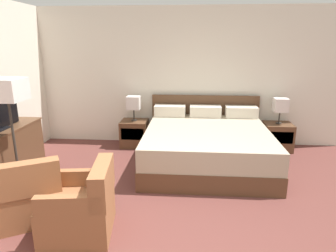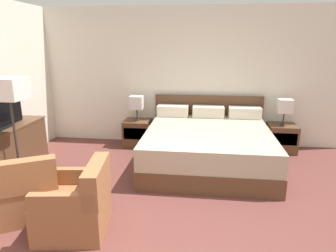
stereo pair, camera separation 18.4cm
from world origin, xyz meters
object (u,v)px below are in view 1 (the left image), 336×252
nightstand_left (135,133)px  dresser (6,153)px  armchair_companion (82,208)px  bed (207,145)px  nightstand_right (277,137)px  table_lamp_left (134,103)px  table_lamp_right (281,105)px  floor_lamp (8,96)px  armchair_by_window (29,195)px

nightstand_left → dresser: bearing=-135.0°
armchair_companion → nightstand_left: bearing=89.5°
bed → nightstand_left: bed is taller
dresser → armchair_companion: (1.56, -1.19, -0.11)m
nightstand_left → nightstand_right: bearing=0.0°
bed → table_lamp_left: (-1.35, 0.77, 0.52)m
nightstand_left → table_lamp_right: size_ratio=1.06×
table_lamp_right → dresser: table_lamp_right is taller
nightstand_right → floor_lamp: size_ratio=0.33×
bed → floor_lamp: (-2.54, -1.18, 0.98)m
dresser → armchair_companion: bearing=-37.3°
nightstand_left → dresser: size_ratio=0.36×
table_lamp_right → dresser: 4.59m
armchair_by_window → dresser: bearing=131.7°
bed → armchair_companion: size_ratio=2.77×
nightstand_right → table_lamp_right: bearing=90.0°
nightstand_right → dresser: dresser is taller
nightstand_left → nightstand_right: (2.70, 0.00, 0.00)m
table_lamp_right → armchair_by_window: 4.31m
bed → armchair_by_window: bed is taller
armchair_by_window → nightstand_right: bearing=37.0°
nightstand_right → armchair_companion: bearing=-134.4°
bed → dresser: (-2.94, -0.82, 0.07)m
bed → armchair_by_window: size_ratio=2.30×
dresser → armchair_by_window: bearing=-48.3°
table_lamp_right → floor_lamp: (-3.89, -1.96, 0.46)m
bed → nightstand_right: bearing=29.8°
nightstand_right → armchair_by_window: 4.27m
bed → table_lamp_right: (1.35, 0.77, 0.52)m
dresser → floor_lamp: 1.06m
table_lamp_right → floor_lamp: bearing=-153.3°
armchair_companion → floor_lamp: size_ratio=0.51×
table_lamp_left → floor_lamp: bearing=-121.4°
bed → nightstand_right: 1.56m
nightstand_left → table_lamp_left: bearing=90.0°
bed → dresser: bearing=-164.5°
table_lamp_right → table_lamp_left: bearing=180.0°
table_lamp_left → dresser: 2.29m
table_lamp_left → bed: bearing=-29.9°
nightstand_right → table_lamp_right: 0.59m
armchair_companion → dresser: bearing=142.7°
nightstand_left → table_lamp_left: size_ratio=1.06×
table_lamp_right → armchair_companion: size_ratio=0.61×
nightstand_right → table_lamp_right: table_lamp_right is taller
bed → floor_lamp: bearing=-155.1°
bed → floor_lamp: size_ratio=1.42×
nightstand_left → table_lamp_right: (2.70, 0.00, 0.59)m
bed → nightstand_left: bearing=150.2°
dresser → floor_lamp: size_ratio=0.93×
table_lamp_left → floor_lamp: size_ratio=0.31×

